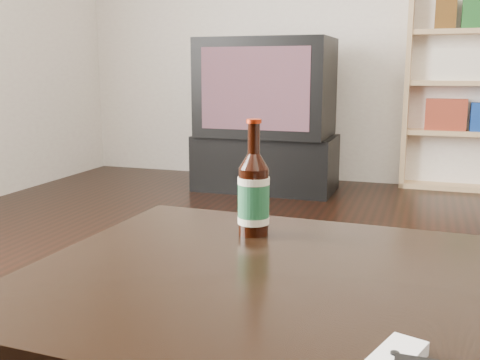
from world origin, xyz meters
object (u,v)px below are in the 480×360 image
(tv, at_px, (266,87))
(bookshelf, at_px, (464,78))
(coffee_table, at_px, (395,326))
(tv_stand, at_px, (266,163))
(beer_bottle, at_px, (254,195))

(tv, bearing_deg, bookshelf, 23.72)
(bookshelf, height_order, coffee_table, bookshelf)
(bookshelf, bearing_deg, tv_stand, -156.22)
(bookshelf, height_order, beer_bottle, bookshelf)
(tv_stand, xyz_separation_m, bookshelf, (1.25, 0.54, 0.56))
(tv, bearing_deg, beer_bottle, -74.32)
(tv_stand, xyz_separation_m, tv, (-0.00, -0.00, 0.51))
(bookshelf, relative_size, beer_bottle, 5.93)
(tv_stand, height_order, bookshelf, bookshelf)
(tv_stand, bearing_deg, coffee_table, -69.68)
(tv_stand, xyz_separation_m, beer_bottle, (0.70, -2.54, 0.37))
(tv_stand, bearing_deg, bookshelf, 23.67)
(beer_bottle, bearing_deg, tv_stand, 105.33)
(tv_stand, distance_m, tv, 0.51)
(tv_stand, height_order, tv, tv)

